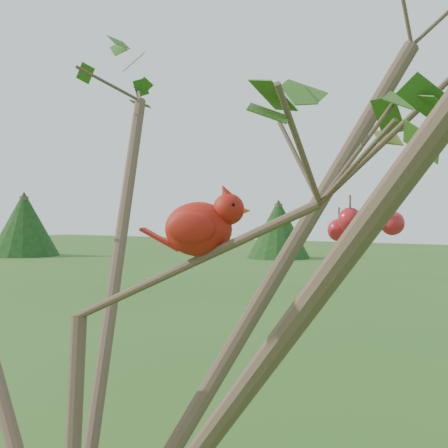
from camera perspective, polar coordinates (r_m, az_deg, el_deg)
name	(u,v)px	position (r m, az deg, el deg)	size (l,w,h in m)	color
crabapple_tree	(62,243)	(1.30, -14.56, -1.72)	(2.35, 2.05, 2.95)	#423024
cardinal	(202,226)	(1.20, -2.00, -0.20)	(0.21, 0.14, 0.15)	#9E180D
distant_trees	(431,230)	(24.70, 18.38, -0.52)	(43.93, 10.58, 3.09)	#423024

